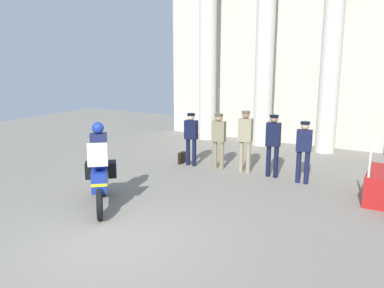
% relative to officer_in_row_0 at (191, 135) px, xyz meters
% --- Properties ---
extents(ground_plane, '(28.00, 28.00, 0.00)m').
position_rel_officer_in_row_0_xyz_m(ground_plane, '(1.25, -5.15, -0.95)').
color(ground_plane, gray).
extents(colonnade_backdrop, '(11.19, 1.52, 7.59)m').
position_rel_officer_in_row_0_xyz_m(colonnade_backdrop, '(2.01, 4.43, 3.14)').
color(colonnade_backdrop, beige).
rests_on(colonnade_backdrop, ground_plane).
extents(officer_in_row_0, '(0.40, 0.27, 1.61)m').
position_rel_officer_in_row_0_xyz_m(officer_in_row_0, '(0.00, 0.00, 0.00)').
color(officer_in_row_0, black).
rests_on(officer_in_row_0, ground_plane).
extents(officer_in_row_1, '(0.40, 0.27, 1.65)m').
position_rel_officer_in_row_0_xyz_m(officer_in_row_1, '(0.89, 0.09, 0.02)').
color(officer_in_row_1, '#7A7056').
rests_on(officer_in_row_1, ground_plane).
extents(officer_in_row_2, '(0.40, 0.27, 1.79)m').
position_rel_officer_in_row_0_xyz_m(officer_in_row_2, '(1.72, 0.10, 0.10)').
color(officer_in_row_2, gray).
rests_on(officer_in_row_2, ground_plane).
extents(officer_in_row_3, '(0.40, 0.27, 1.74)m').
position_rel_officer_in_row_0_xyz_m(officer_in_row_3, '(2.54, 0.08, 0.07)').
color(officer_in_row_3, black).
rests_on(officer_in_row_3, ground_plane).
extents(officer_in_row_4, '(0.40, 0.27, 1.65)m').
position_rel_officer_in_row_0_xyz_m(officer_in_row_4, '(3.42, -0.06, 0.02)').
color(officer_in_row_4, '#141938').
rests_on(officer_in_row_4, ground_plane).
extents(motorcycle_with_rider, '(1.45, 1.67, 1.90)m').
position_rel_officer_in_row_0_xyz_m(motorcycle_with_rider, '(-0.05, -3.94, -0.16)').
color(motorcycle_with_rider, black).
rests_on(motorcycle_with_rider, ground_plane).
extents(briefcase_on_ground, '(0.10, 0.32, 0.36)m').
position_rel_officer_in_row_0_xyz_m(briefcase_on_ground, '(-0.37, 0.06, -0.77)').
color(briefcase_on_ground, black).
rests_on(briefcase_on_ground, ground_plane).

